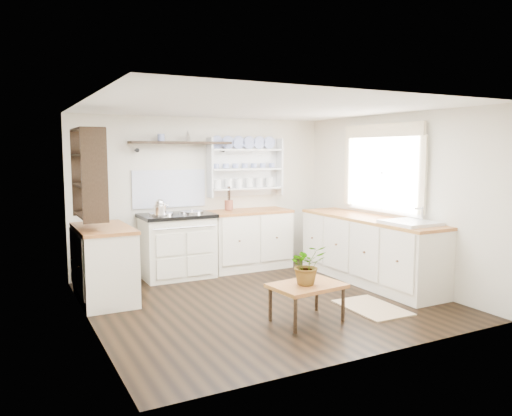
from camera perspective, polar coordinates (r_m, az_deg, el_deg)
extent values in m
cube|color=black|center=(6.14, 0.87, -10.50)|extent=(4.00, 3.80, 0.01)
cube|color=beige|center=(7.63, -5.91, 1.61)|extent=(4.00, 0.02, 2.30)
cube|color=beige|center=(7.08, 15.28, 1.03)|extent=(0.02, 3.80, 2.30)
cube|color=beige|center=(5.27, -18.62, -0.89)|extent=(0.02, 3.80, 2.30)
cube|color=white|center=(5.90, 0.91, 11.40)|extent=(4.00, 3.80, 0.01)
cube|color=white|center=(7.14, 14.31, 3.92)|extent=(0.04, 1.40, 1.00)
cube|color=white|center=(7.13, 14.19, 3.92)|extent=(0.02, 1.50, 1.10)
cube|color=#F7E2C5|center=(7.11, 14.20, 8.59)|extent=(0.04, 1.55, 0.18)
cube|color=white|center=(7.23, -8.99, -4.45)|extent=(0.98, 0.64, 0.86)
cube|color=black|center=(7.16, -9.05, -0.86)|extent=(1.02, 0.68, 0.05)
cylinder|color=silver|center=(7.09, -10.79, -0.65)|extent=(0.33, 0.33, 0.03)
cylinder|color=silver|center=(7.23, -7.36, -0.45)|extent=(0.33, 0.33, 0.03)
cylinder|color=silver|center=(6.84, -8.08, -2.23)|extent=(0.88, 0.02, 0.02)
cube|color=silver|center=(7.69, -0.85, -3.65)|extent=(1.25, 0.60, 0.88)
cube|color=brown|center=(7.63, -0.86, -0.40)|extent=(1.27, 0.63, 0.04)
cube|color=silver|center=(7.06, 12.76, -4.74)|extent=(0.60, 2.40, 0.88)
cube|color=brown|center=(6.99, 12.85, -1.20)|extent=(0.62, 2.43, 0.04)
cube|color=white|center=(6.45, 17.15, -2.67)|extent=(0.55, 0.60, 0.28)
cylinder|color=silver|center=(6.56, 18.45, -0.80)|extent=(0.02, 0.02, 0.22)
cube|color=silver|center=(6.31, -16.96, -6.19)|extent=(0.60, 1.10, 0.88)
cube|color=brown|center=(6.24, -17.10, -2.24)|extent=(0.62, 1.13, 0.04)
cube|color=white|center=(7.85, -1.46, 4.70)|extent=(1.20, 0.03, 0.90)
cube|color=white|center=(7.77, -1.17, 4.68)|extent=(1.20, 0.22, 0.02)
cylinder|color=navy|center=(7.77, -1.21, 6.68)|extent=(0.20, 0.02, 0.20)
cube|color=black|center=(7.34, -8.53, 7.40)|extent=(1.50, 0.24, 0.04)
cone|color=black|center=(7.22, -13.61, 6.43)|extent=(0.06, 0.20, 0.06)
cone|color=black|center=(7.64, -4.05, 6.59)|extent=(0.06, 0.20, 0.06)
cube|color=black|center=(6.15, -18.59, 3.87)|extent=(0.28, 0.80, 1.05)
cylinder|color=brown|center=(7.56, -3.13, 0.33)|extent=(0.13, 0.13, 0.15)
cube|color=brown|center=(5.35, 5.84, -8.84)|extent=(0.79, 0.61, 0.04)
cylinder|color=black|center=(5.06, 4.53, -12.13)|extent=(0.04, 0.04, 0.36)
cylinder|color=black|center=(5.39, 1.65, -10.95)|extent=(0.04, 0.04, 0.36)
cylinder|color=black|center=(5.46, 9.92, -10.80)|extent=(0.04, 0.04, 0.36)
cylinder|color=black|center=(5.77, 6.94, -9.81)|extent=(0.04, 0.04, 0.36)
imported|color=#3F7233|center=(5.30, 5.87, -6.43)|extent=(0.44, 0.39, 0.42)
cube|color=#9F8D5C|center=(6.00, 13.12, -11.03)|extent=(0.57, 0.86, 0.02)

